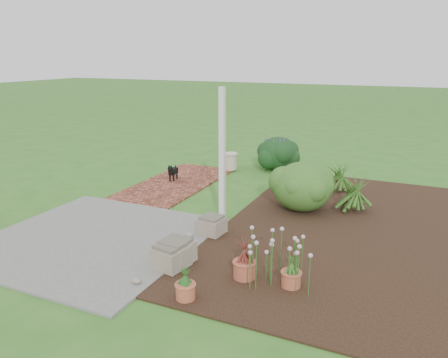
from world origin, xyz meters
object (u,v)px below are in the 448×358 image
at_px(black_dog, 173,171).
at_px(evergreen_shrub, 302,185).
at_px(stone_trough_near, 171,257).
at_px(cream_ceramic_urn, 231,161).

height_order(black_dog, evergreen_shrub, evergreen_shrub).
xyz_separation_m(stone_trough_near, cream_ceramic_urn, (-1.47, 5.54, 0.07)).
distance_m(stone_trough_near, black_dog, 4.61).
xyz_separation_m(black_dog, cream_ceramic_urn, (0.87, 1.57, -0.01)).
bearing_deg(evergreen_shrub, cream_ceramic_urn, 138.64).
bearing_deg(black_dog, evergreen_shrub, -19.51).
xyz_separation_m(stone_trough_near, evergreen_shrub, (1.09, 3.28, 0.34)).
distance_m(stone_trough_near, cream_ceramic_urn, 5.73).
height_order(black_dog, cream_ceramic_urn, cream_ceramic_urn).
relative_size(stone_trough_near, black_dog, 0.99).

